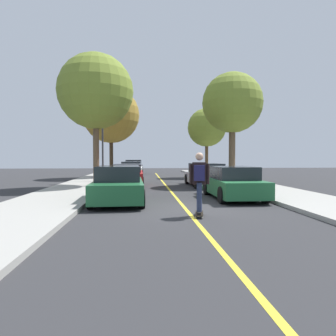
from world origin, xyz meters
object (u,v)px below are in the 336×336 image
object	(u,v)px
street_tree_left_near	(111,115)
parked_car_left_farthest	(134,167)
street_tree_left_nearest	(96,92)
parked_car_right_near	(206,175)
street_tree_right_nearest	(232,103)
parked_car_left_near	(128,175)
skateboard	(199,213)
street_tree_right_near	(207,128)
parked_car_right_nearest	(233,183)
parked_car_left_far	(132,170)
streetlamp	(103,138)
skateboarder	(199,179)
parked_car_left_nearest	(118,185)

from	to	relation	value
street_tree_left_near	parked_car_left_farthest	bearing A→B (deg)	76.12
street_tree_left_near	street_tree_left_nearest	bearing A→B (deg)	-90.00
parked_car_right_near	street_tree_right_nearest	xyz separation A→B (m)	(1.67, 0.19, 4.34)
street_tree_left_nearest	parked_car_left_near	bearing A→B (deg)	39.52
skateboard	street_tree_right_nearest	bearing A→B (deg)	68.26
parked_car_left_farthest	street_tree_right_near	xyz separation A→B (m)	(6.35, -6.82, 3.53)
parked_car_right_nearest	parked_car_left_far	bearing A→B (deg)	109.25
parked_car_left_near	street_tree_right_nearest	xyz separation A→B (m)	(6.35, -0.50, 4.36)
parked_car_right_nearest	street_tree_left_nearest	xyz separation A→B (m)	(-6.35, 4.91, 4.73)
parked_car_left_farthest	street_tree_right_nearest	bearing A→B (deg)	-65.92
parked_car_right_nearest	parked_car_left_farthest	bearing A→B (deg)	103.17
street_tree_left_nearest	street_tree_left_near	distance (m)	8.32
streetlamp	skateboarder	size ratio (longest dim) A/B	2.88
parked_car_left_nearest	parked_car_right_nearest	distance (m)	4.73
parked_car_right_nearest	street_tree_right_nearest	distance (m)	7.44
parked_car_right_nearest	skateboarder	bearing A→B (deg)	-119.49
parked_car_left_far	street_tree_right_nearest	size ratio (longest dim) A/B	0.68
parked_car_left_far	parked_car_left_farthest	xyz separation A→B (m)	(-0.00, 6.61, 0.04)
parked_car_left_farthest	street_tree_left_near	bearing A→B (deg)	-103.88
street_tree_right_nearest	street_tree_right_near	size ratio (longest dim) A/B	1.17
skateboard	parked_car_right_near	bearing A→B (deg)	77.17
parked_car_left_far	parked_car_right_nearest	bearing A→B (deg)	-70.75
skateboarder	parked_car_right_near	bearing A→B (deg)	77.17
parked_car_right_nearest	parked_car_right_near	xyz separation A→B (m)	(0.00, 5.60, 0.02)
parked_car_right_near	street_tree_left_nearest	distance (m)	7.93
parked_car_right_nearest	street_tree_left_nearest	distance (m)	9.32
parked_car_left_nearest	parked_car_right_near	distance (m)	7.85
street_tree_left_nearest	street_tree_left_near	size ratio (longest dim) A/B	0.99
street_tree_right_nearest	street_tree_right_near	distance (m)	7.43
parked_car_left_near	parked_car_right_nearest	world-z (taller)	parked_car_right_nearest
parked_car_left_near	street_tree_left_nearest	distance (m)	5.20
street_tree_right_nearest	parked_car_right_nearest	bearing A→B (deg)	-106.11
parked_car_left_farthest	parked_car_right_nearest	bearing A→B (deg)	-76.83
street_tree_left_nearest	street_tree_right_near	xyz separation A→B (m)	(8.02, 8.26, -1.12)
parked_car_left_nearest	parked_car_left_farthest	bearing A→B (deg)	90.00
parked_car_right_near	street_tree_right_near	bearing A→B (deg)	77.56
street_tree_left_nearest	street_tree_right_nearest	size ratio (longest dim) A/B	1.09
street_tree_left_near	street_tree_right_nearest	world-z (taller)	street_tree_left_near
parked_car_left_far	street_tree_left_nearest	size ratio (longest dim) A/B	0.62
street_tree_right_near	streetlamp	size ratio (longest dim) A/B	1.14
street_tree_left_near	skateboarder	xyz separation A→B (m)	(4.22, -17.01, -4.15)
parked_car_left_near	parked_car_left_far	xyz separation A→B (m)	(0.00, 7.10, 0.04)
parked_car_left_farthest	skateboard	distance (m)	23.88
parked_car_left_far	street_tree_left_near	xyz separation A→B (m)	(-1.67, -0.16, 4.55)
parked_car_left_farthest	parked_car_left_nearest	bearing A→B (deg)	-90.00
parked_car_left_near	parked_car_right_nearest	distance (m)	7.84
parked_car_left_near	streetlamp	size ratio (longest dim) A/B	0.91
parked_car_right_nearest	street_tree_right_near	distance (m)	13.77
streetlamp	parked_car_left_nearest	bearing A→B (deg)	-79.07
parked_car_right_nearest	parked_car_right_near	size ratio (longest dim) A/B	0.93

